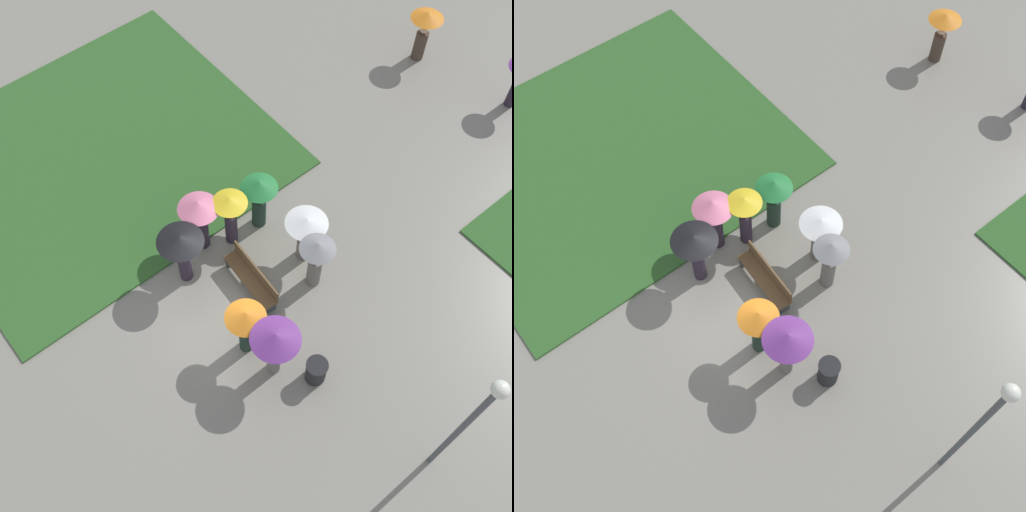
# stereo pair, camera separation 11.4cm
# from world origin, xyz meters

# --- Properties ---
(ground_plane) EXTENTS (90.00, 90.00, 0.00)m
(ground_plane) POSITION_xyz_m (0.00, 0.00, 0.00)
(ground_plane) COLOR gray
(lawn_patch_near) EXTENTS (8.69, 9.87, 0.06)m
(lawn_patch_near) POSITION_xyz_m (-6.15, 0.18, 0.03)
(lawn_patch_near) COLOR #2D5B26
(lawn_patch_near) RESTS_ON ground_plane
(park_bench) EXTENTS (1.93, 0.56, 0.90)m
(park_bench) POSITION_xyz_m (0.10, 0.98, 0.47)
(park_bench) COLOR brown
(park_bench) RESTS_ON ground_plane
(lamp_post) EXTENTS (0.32, 0.32, 5.07)m
(lamp_post) POSITION_xyz_m (6.13, 1.26, 3.20)
(lamp_post) COLOR #474C51
(lamp_post) RESTS_ON ground_plane
(trash_bin) EXTENTS (0.54, 0.54, 0.79)m
(trash_bin) POSITION_xyz_m (3.00, 0.57, 0.40)
(trash_bin) COLOR #232326
(trash_bin) RESTS_ON ground_plane
(crowd_person_green) EXTENTS (1.00, 1.00, 1.86)m
(crowd_person_green) POSITION_xyz_m (-1.35, 2.39, 1.26)
(crowd_person_green) COLOR #1E3328
(crowd_person_green) RESTS_ON ground_plane
(crowd_person_purple) EXTENTS (1.18, 1.18, 2.02)m
(crowd_person_purple) POSITION_xyz_m (2.18, -0.05, 1.56)
(crowd_person_purple) COLOR slate
(crowd_person_purple) RESTS_ON ground_plane
(crowd_person_white) EXTENTS (1.11, 1.11, 1.73)m
(crowd_person_white) POSITION_xyz_m (0.22, 2.63, 1.20)
(crowd_person_white) COLOR slate
(crowd_person_white) RESTS_ON ground_plane
(crowd_person_grey) EXTENTS (0.92, 0.92, 1.87)m
(crowd_person_grey) POSITION_xyz_m (0.98, 2.30, 1.22)
(crowd_person_grey) COLOR slate
(crowd_person_grey) RESTS_ON ground_plane
(crowd_person_orange) EXTENTS (0.99, 0.99, 1.91)m
(crowd_person_orange) POSITION_xyz_m (1.31, -0.21, 1.34)
(crowd_person_orange) COLOR #1E3328
(crowd_person_orange) RESTS_ON ground_plane
(crowd_person_yellow) EXTENTS (0.92, 0.92, 1.89)m
(crowd_person_yellow) POSITION_xyz_m (-1.39, 1.46, 1.25)
(crowd_person_yellow) COLOR #2D2333
(crowd_person_yellow) RESTS_ON ground_plane
(crowd_person_pink) EXTENTS (1.08, 1.08, 1.93)m
(crowd_person_pink) POSITION_xyz_m (-1.79, 0.76, 1.36)
(crowd_person_pink) COLOR #2D2333
(crowd_person_pink) RESTS_ON ground_plane
(crowd_person_black) EXTENTS (1.19, 1.19, 1.94)m
(crowd_person_black) POSITION_xyz_m (-1.24, -0.18, 1.44)
(crowd_person_black) COLOR #2D2333
(crowd_person_black) RESTS_ON ground_plane
(lone_walker_mid_plaza) EXTENTS (1.04, 1.04, 1.76)m
(lone_walker_mid_plaza) POSITION_xyz_m (-3.09, 10.57, 1.18)
(lone_walker_mid_plaza) COLOR #47382D
(lone_walker_mid_plaza) RESTS_ON ground_plane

